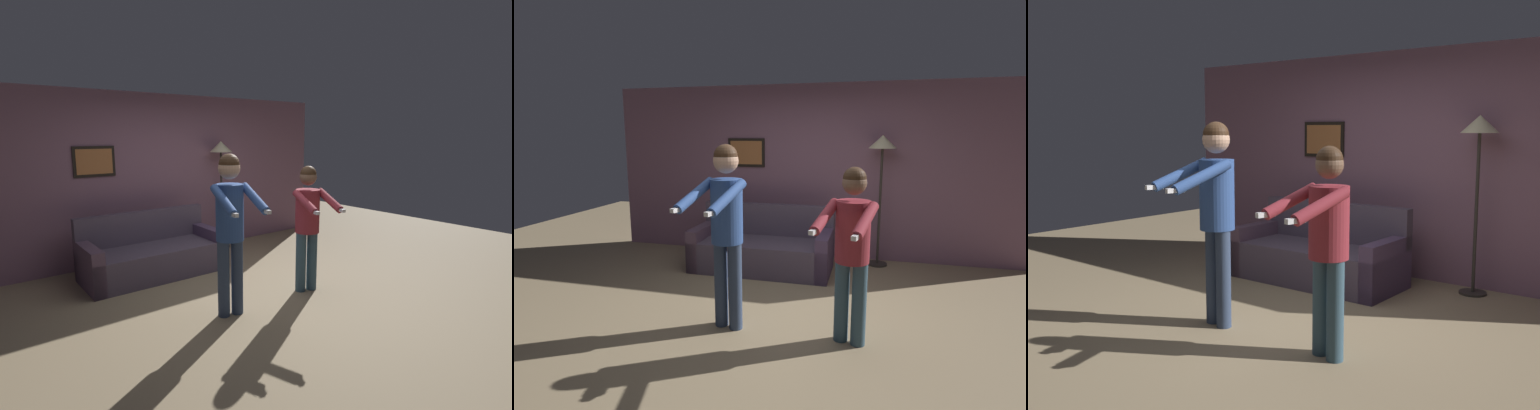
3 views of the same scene
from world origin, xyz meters
The scene contains 6 objects.
ground_plane centered at (0.00, 0.00, 0.00)m, with size 12.00×12.00×0.00m, color #978261.
back_wall_assembly centered at (-0.01, 2.28, 1.30)m, with size 6.40×0.09×2.60m.
couch centered at (-0.59, 1.45, 0.28)m, with size 1.90×0.86×0.87m.
torchiere_lamp centered at (0.97, 2.02, 1.59)m, with size 0.38×0.38×1.85m.
person_standing_left centered at (-0.46, -0.32, 1.09)m, with size 0.53×0.75×1.77m.
person_standing_right centered at (0.69, -0.33, 0.95)m, with size 0.54×0.70×1.59m.
Camera 1 is at (-2.82, -3.72, 1.97)m, focal length 28.00 mm.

